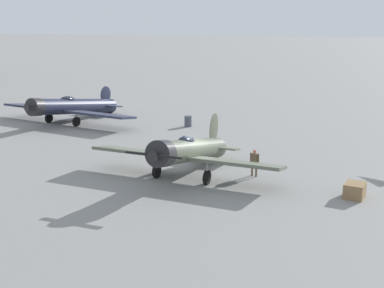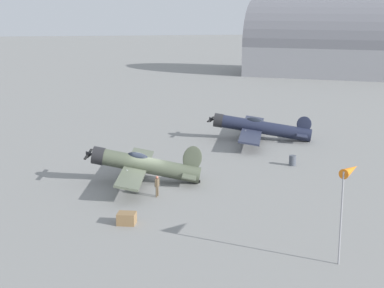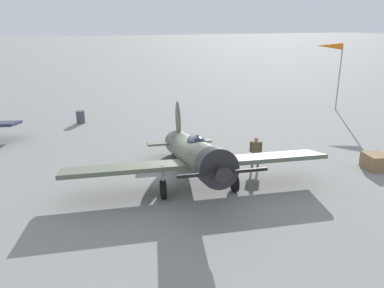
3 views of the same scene
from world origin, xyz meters
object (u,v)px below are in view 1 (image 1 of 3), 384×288
fuel_drum (188,121)px  airplane_mid_apron (72,107)px  ground_crew_mechanic (254,160)px  equipment_crate (355,190)px  airplane_foreground (189,151)px

fuel_drum → airplane_mid_apron: bearing=-86.6°
airplane_mid_apron → ground_crew_mechanic: airplane_mid_apron is taller
airplane_mid_apron → ground_crew_mechanic: (11.89, 17.33, -0.37)m
fuel_drum → ground_crew_mechanic: bearing=29.6°
ground_crew_mechanic → airplane_mid_apron: bearing=82.0°
airplane_mid_apron → equipment_crate: 26.92m
airplane_foreground → ground_crew_mechanic: (-0.87, 3.69, -0.52)m
ground_crew_mechanic → equipment_crate: ground_crew_mechanic is taller
airplane_mid_apron → ground_crew_mechanic: 21.02m
airplane_foreground → fuel_drum: airplane_foreground is taller
equipment_crate → airplane_mid_apron: bearing=-122.2°
airplane_mid_apron → ground_crew_mechanic: size_ratio=8.35×
airplane_foreground → ground_crew_mechanic: airplane_foreground is taller
fuel_drum → equipment_crate: bearing=40.0°
equipment_crate → ground_crew_mechanic: bearing=-114.1°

